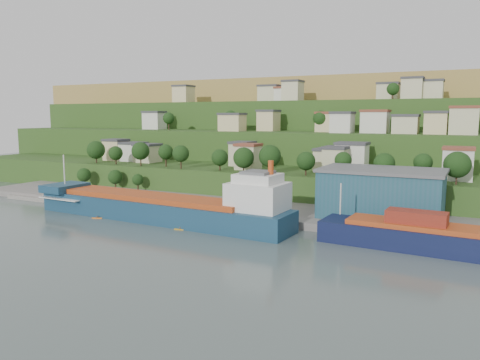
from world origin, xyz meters
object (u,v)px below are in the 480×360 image
Objects in this scene: warehouse at (381,193)px; kayak_orange at (97,218)px; cargo_ship_near at (165,209)px; caravan at (65,191)px.

warehouse is 77.56m from kayak_orange.
cargo_ship_near is 27.90× the size of kayak_orange.
warehouse is at bearing -1.48° from kayak_orange.
warehouse is 11.08× the size of kayak_orange.
kayak_orange is (-72.10, -27.37, -8.22)m from warehouse.
warehouse is at bearing 25.02° from cargo_ship_near.
kayak_orange is at bearing -158.65° from warehouse.
warehouse is 4.72× the size of caravan.
cargo_ship_near is 20.13m from kayak_orange.
cargo_ship_near is 57.51m from warehouse.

